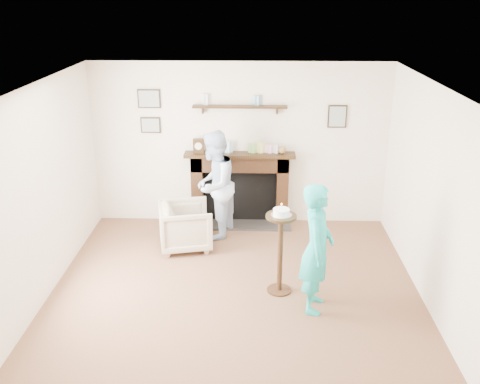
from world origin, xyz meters
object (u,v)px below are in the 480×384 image
object	(u,v)px
man	(215,235)
pedestal_table	(281,238)
armchair	(186,247)
woman	(313,307)

from	to	relation	value
man	pedestal_table	distance (m)	1.93
pedestal_table	armchair	bearing A→B (deg)	137.98
woman	pedestal_table	bearing A→B (deg)	58.12
woman	armchair	bearing A→B (deg)	57.86
armchair	pedestal_table	bearing A→B (deg)	-144.18
armchair	man	xyz separation A→B (m)	(0.39, 0.39, 0.00)
man	woman	xyz separation A→B (m)	(1.29, -1.90, 0.00)
man	woman	distance (m)	2.29
woman	man	bearing A→B (deg)	44.00
armchair	man	bearing A→B (deg)	-56.65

